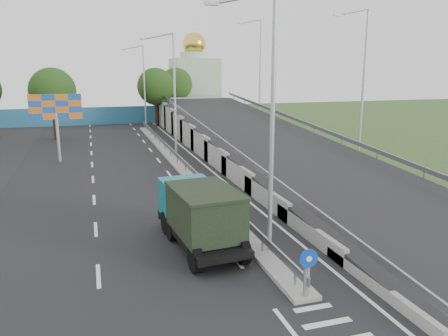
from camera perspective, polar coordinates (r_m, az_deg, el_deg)
name	(u,v)px	position (r m, az deg, el deg)	size (l,w,h in m)	color
road_surface	(146,180)	(30.62, -10.17, -1.49)	(26.00, 90.00, 0.04)	black
median	(177,164)	(34.89, -6.10, 0.58)	(1.00, 44.00, 0.20)	gray
overpass_ramp	(265,139)	(36.71, 5.42, 3.83)	(10.00, 50.00, 3.50)	gray
median_guardrail	(177,156)	(34.76, -6.13, 1.62)	(0.09, 44.00, 0.71)	gray
sign_bollard	(307,273)	(14.80, 10.81, -13.27)	(0.64, 0.23, 1.67)	black
lamp_post_near	(268,114)	(16.89, 5.76, 7.08)	(2.74, 0.18, 10.08)	#B2B5B7
lamp_post_mid	(172,90)	(36.12, -6.77, 10.12)	(2.74, 0.18, 10.08)	#B2B5B7
lamp_post_far	(143,82)	(55.90, -10.57, 10.95)	(2.74, 0.18, 10.08)	#B2B5B7
blue_wall	(108,116)	(61.86, -14.86, 6.62)	(30.00, 0.50, 2.40)	teal
church	(195,82)	(71.43, -3.86, 11.11)	(7.00, 7.00, 13.80)	#B2CCAD
billboard	(56,111)	(37.72, -21.11, 7.00)	(4.00, 0.24, 5.50)	#B2B5B7
tree_left_mid	(52,91)	(49.67, -21.50, 9.34)	(4.80, 4.80, 7.60)	black
tree_median_far	(156,87)	(58.15, -8.90, 10.46)	(4.80, 4.80, 7.60)	black
tree_ramp_far	(176,84)	(65.71, -6.30, 10.80)	(4.80, 4.80, 7.60)	black
dump_truck	(199,212)	(18.76, -3.27, -5.76)	(2.78, 6.34, 2.72)	black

